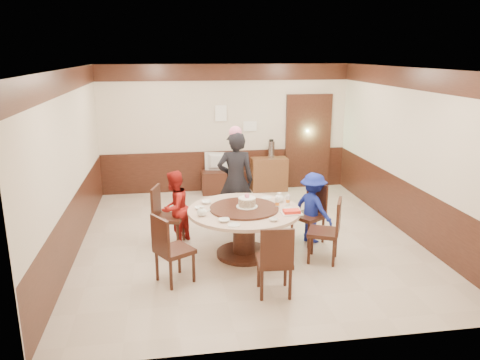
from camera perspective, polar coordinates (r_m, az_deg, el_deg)
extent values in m
plane|color=beige|center=(7.95, 1.00, -7.18)|extent=(6.00, 6.00, 0.00)
plane|color=silver|center=(7.35, 1.10, 13.44)|extent=(6.00, 6.00, 0.00)
cube|color=beige|center=(10.44, -1.80, 6.27)|extent=(5.50, 0.04, 2.80)
cube|color=beige|center=(4.71, 7.35, -5.19)|extent=(5.50, 0.04, 2.80)
cube|color=beige|center=(7.56, -19.96, 1.85)|extent=(0.04, 6.00, 2.80)
cube|color=beige|center=(8.44, 19.81, 3.19)|extent=(0.04, 6.00, 2.80)
cube|color=#361910|center=(7.79, 1.01, -4.12)|extent=(5.50, 6.00, 0.90)
cube|color=#361910|center=(7.35, 1.09, 12.07)|extent=(5.50, 6.00, 0.35)
cube|color=#361910|center=(10.85, 8.29, 4.58)|extent=(1.05, 0.08, 2.18)
cube|color=#8CD9A0|center=(10.87, 8.26, 4.60)|extent=(0.88, 0.02, 2.05)
cylinder|color=#361910|center=(7.34, 0.49, -8.91)|extent=(0.85, 0.85, 0.06)
cylinder|color=#361910|center=(7.21, 0.49, -6.55)|extent=(0.34, 0.34, 0.65)
cylinder|color=#CBA993|center=(7.08, 0.50, -3.77)|extent=(1.71, 1.71, 0.05)
cylinder|color=#361910|center=(7.07, 0.50, -3.47)|extent=(1.04, 1.04, 0.03)
cube|color=#361910|center=(7.74, 8.29, -4.40)|extent=(0.61, 0.61, 0.06)
cube|color=#361910|center=(7.81, 9.36, -2.18)|extent=(0.26, 0.37, 0.50)
cube|color=#361910|center=(7.83, 8.22, -6.05)|extent=(0.36, 0.36, 0.42)
cube|color=#361910|center=(8.36, 0.03, -2.73)|extent=(0.45, 0.45, 0.06)
cube|color=#361910|center=(8.48, -0.22, -0.56)|extent=(0.42, 0.05, 0.50)
cube|color=#361910|center=(8.44, 0.03, -4.27)|extent=(0.36, 0.36, 0.42)
cube|color=#361910|center=(7.68, -8.63, -4.59)|extent=(0.55, 0.55, 0.06)
cube|color=#361910|center=(7.65, -10.22, -2.60)|extent=(0.16, 0.41, 0.50)
cube|color=#361910|center=(7.76, -8.56, -6.25)|extent=(0.36, 0.36, 0.42)
cube|color=#361910|center=(6.45, -7.97, -8.52)|extent=(0.60, 0.60, 0.06)
cube|color=#361910|center=(6.25, -9.70, -6.72)|extent=(0.25, 0.38, 0.50)
cube|color=#361910|center=(6.55, -7.90, -10.44)|extent=(0.36, 0.36, 0.42)
cube|color=#361910|center=(6.11, 4.20, -9.84)|extent=(0.47, 0.47, 0.06)
cube|color=#361910|center=(5.80, 4.55, -8.30)|extent=(0.42, 0.07, 0.50)
cube|color=#361910|center=(6.21, 4.16, -11.84)|extent=(0.36, 0.36, 0.42)
cube|color=#361910|center=(7.11, 10.11, -6.31)|extent=(0.58, 0.58, 0.06)
cube|color=#361910|center=(7.00, 11.93, -4.40)|extent=(0.21, 0.40, 0.50)
cube|color=#361910|center=(7.20, 10.02, -8.09)|extent=(0.36, 0.36, 0.42)
imported|color=black|center=(8.15, -0.55, -0.10)|extent=(0.67, 0.46, 1.75)
imported|color=#A01915|center=(7.65, -8.01, -3.37)|extent=(0.72, 0.75, 1.22)
imported|color=navy|center=(7.74, 8.88, -3.37)|extent=(0.76, 0.87, 1.17)
cylinder|color=white|center=(7.09, 0.85, -3.24)|extent=(0.32, 0.32, 0.01)
cylinder|color=tan|center=(7.07, 0.85, -2.73)|extent=(0.26, 0.26, 0.12)
cylinder|color=white|center=(7.05, 0.85, -2.21)|extent=(0.26, 0.26, 0.01)
sphere|color=pink|center=(7.04, 0.85, -1.92)|extent=(0.08, 0.08, 0.08)
ellipsoid|color=white|center=(6.80, -4.67, -3.90)|extent=(0.17, 0.15, 0.13)
ellipsoid|color=white|center=(7.43, 4.81, -2.21)|extent=(0.17, 0.15, 0.13)
imported|color=white|center=(7.36, -4.10, -2.71)|extent=(0.16, 0.16, 0.04)
imported|color=white|center=(6.60, 4.12, -4.85)|extent=(0.12, 0.12, 0.04)
imported|color=white|center=(6.57, -1.96, -4.93)|extent=(0.16, 0.16, 0.04)
imported|color=white|center=(7.04, 5.88, -3.59)|extent=(0.14, 0.14, 0.04)
imported|color=white|center=(7.11, -5.02, -3.41)|extent=(0.13, 0.13, 0.03)
cylinder|color=white|center=(6.43, -0.76, -5.50)|extent=(0.18, 0.18, 0.01)
cylinder|color=white|center=(7.62, 3.23, -2.16)|extent=(0.18, 0.18, 0.01)
cube|color=white|center=(6.91, 6.31, -4.07)|extent=(0.30, 0.20, 0.02)
cube|color=red|center=(6.90, 6.32, -3.82)|extent=(0.24, 0.15, 0.04)
cylinder|color=white|center=(7.12, 4.58, -2.81)|extent=(0.06, 0.06, 0.16)
cylinder|color=white|center=(7.27, 5.86, -2.48)|extent=(0.06, 0.06, 0.16)
cube|color=#361910|center=(10.43, -2.36, -0.22)|extent=(0.85, 0.45, 0.50)
imported|color=gray|center=(10.31, -2.39, 2.21)|extent=(0.71, 0.22, 0.41)
cube|color=brown|center=(10.60, 3.57, 0.72)|extent=(0.80, 0.40, 0.75)
cylinder|color=silver|center=(10.48, 3.82, 3.72)|extent=(0.15, 0.15, 0.38)
cube|color=white|center=(10.33, -2.34, 8.13)|extent=(0.25, 0.00, 0.35)
cube|color=white|center=(10.47, 1.23, 6.58)|extent=(0.30, 0.00, 0.22)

